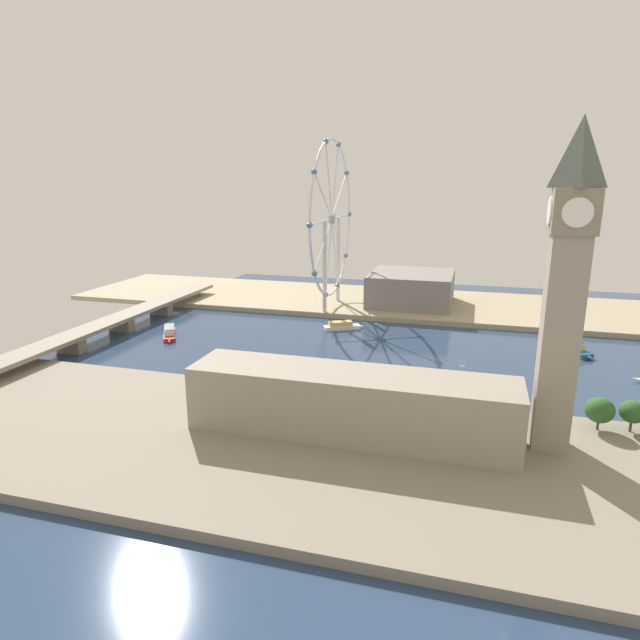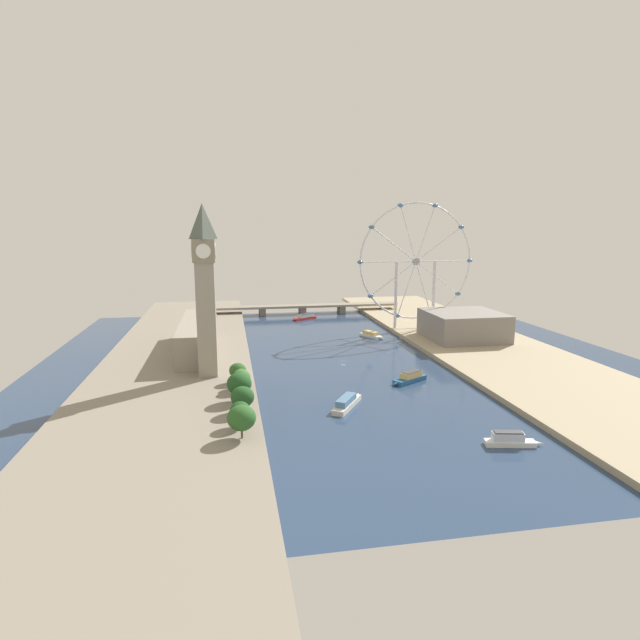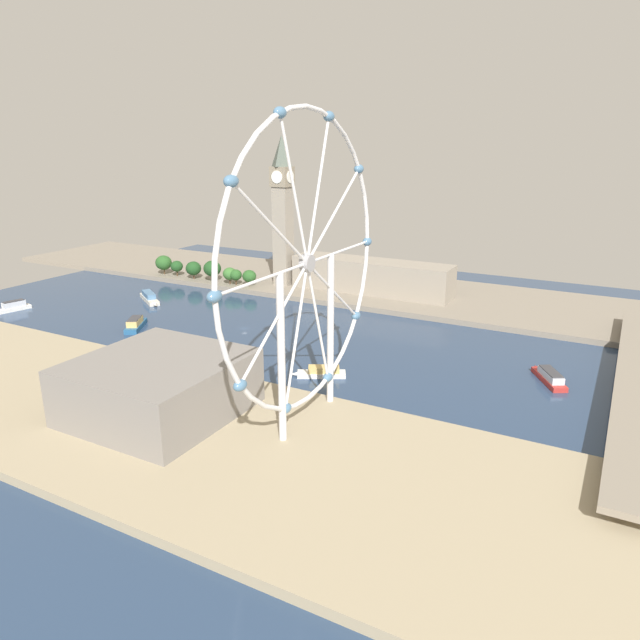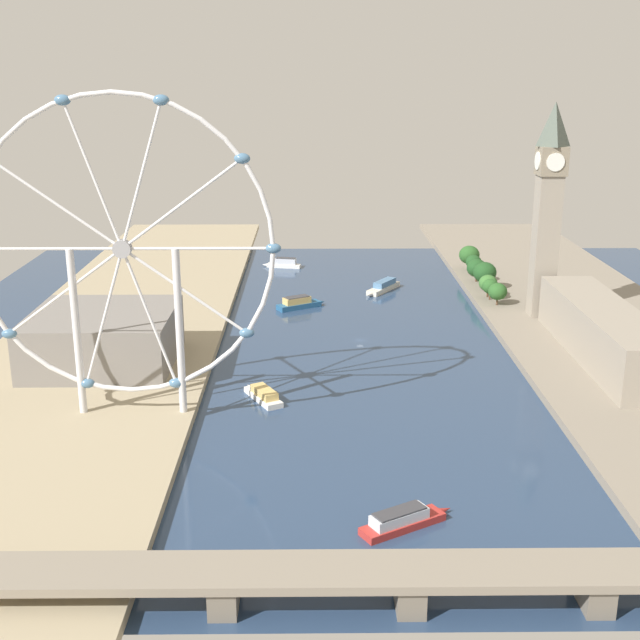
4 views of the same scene
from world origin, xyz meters
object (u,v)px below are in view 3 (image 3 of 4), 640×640
at_px(ferris_wheel, 307,267).
at_px(riverside_hall, 159,386).
at_px(tour_boat_0, 549,377).
at_px(river_bridge, 635,382).
at_px(tour_boat_2, 321,372).
at_px(tour_boat_4, 150,298).
at_px(tour_boat_3, 12,307).
at_px(parliament_block, 371,276).
at_px(clock_tower, 283,209).
at_px(tour_boat_1, 136,324).

height_order(ferris_wheel, riverside_hall, ferris_wheel).
relative_size(ferris_wheel, tour_boat_0, 4.03).
xyz_separation_m(ferris_wheel, river_bridge, (-77.78, 96.53, -48.61)).
height_order(tour_boat_2, tour_boat_4, tour_boat_4).
xyz_separation_m(tour_boat_0, tour_boat_3, (38.13, -283.84, 0.26)).
bearing_deg(tour_boat_3, riverside_hall, 82.00).
bearing_deg(tour_boat_3, parliament_block, 139.22).
bearing_deg(tour_boat_4, tour_boat_0, 29.15).
height_order(river_bridge, tour_boat_0, river_bridge).
relative_size(clock_tower, riverside_hall, 1.79).
height_order(river_bridge, tour_boat_3, river_bridge).
height_order(ferris_wheel, river_bridge, ferris_wheel).
xyz_separation_m(riverside_hall, tour_boat_2, (-61.00, 30.01, -11.03)).
distance_m(clock_tower, river_bridge, 226.02).
relative_size(clock_tower, parliament_block, 0.92).
xyz_separation_m(ferris_wheel, tour_boat_4, (-94.39, -163.79, -53.13)).
distance_m(riverside_hall, tour_boat_0, 151.45).
xyz_separation_m(tour_boat_2, tour_boat_3, (-0.82, -200.57, 0.54)).
bearing_deg(tour_boat_0, tour_boat_4, 56.03).
bearing_deg(parliament_block, tour_boat_4, -56.74).
distance_m(tour_boat_1, tour_boat_3, 86.28).
bearing_deg(tour_boat_1, tour_boat_3, 66.34).
height_order(riverside_hall, tour_boat_2, riverside_hall).
bearing_deg(tour_boat_0, clock_tower, 35.01).
height_order(tour_boat_1, tour_boat_3, tour_boat_1).
distance_m(riverside_hall, river_bridge, 173.80).
relative_size(tour_boat_0, tour_boat_3, 1.08).
relative_size(clock_tower, tour_boat_0, 3.75).
relative_size(ferris_wheel, river_bridge, 0.53).
xyz_separation_m(parliament_block, ferris_wheel, (168.57, 50.67, 42.37)).
distance_m(tour_boat_0, tour_boat_4, 230.69).
xyz_separation_m(tour_boat_1, tour_boat_2, (10.73, 114.86, -0.57)).
bearing_deg(tour_boat_2, tour_boat_1, -33.55).
distance_m(river_bridge, tour_boat_4, 260.89).
xyz_separation_m(river_bridge, tour_boat_4, (-16.61, -260.32, -4.52)).
bearing_deg(riverside_hall, river_bridge, 124.36).
bearing_deg(tour_boat_1, tour_boat_4, 6.52).
xyz_separation_m(river_bridge, tour_boat_3, (36.23, -313.95, -4.35)).
xyz_separation_m(clock_tower, tour_boat_0, (80.61, 175.49, -49.38)).
relative_size(riverside_hall, tour_boat_2, 2.34).
bearing_deg(river_bridge, riverside_hall, -55.64).
distance_m(tour_boat_1, tour_boat_4, 53.60).
relative_size(tour_boat_3, tour_boat_4, 0.82).
height_order(clock_tower, tour_boat_3, clock_tower).
relative_size(tour_boat_1, tour_boat_2, 1.07).
distance_m(clock_tower, ferris_wheel, 193.92).
bearing_deg(riverside_hall, ferris_wheel, 113.39).
bearing_deg(riverside_hall, tour_boat_3, -109.92).
relative_size(parliament_block, tour_boat_3, 4.38).
relative_size(ferris_wheel, tour_boat_1, 4.18).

